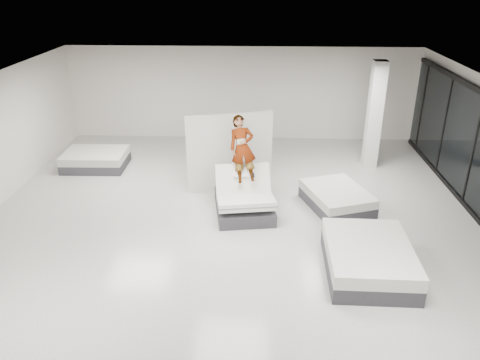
{
  "coord_description": "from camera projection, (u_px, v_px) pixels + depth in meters",
  "views": [
    {
      "loc": [
        0.59,
        -9.0,
        5.51
      ],
      "look_at": [
        0.17,
        1.02,
        1.0
      ],
      "focal_mm": 35.0,
      "sensor_mm": 36.0,
      "label": 1
    }
  ],
  "objects": [
    {
      "name": "divider_panel",
      "position": [
        230.0,
        152.0,
        12.52
      ],
      "size": [
        2.27,
        0.77,
        2.12
      ],
      "primitive_type": "cube",
      "rotation": [
        0.0,
        0.0,
        0.29
      ],
      "color": "silver",
      "rests_on": "floor"
    },
    {
      "name": "person",
      "position": [
        243.0,
        163.0,
        11.45
      ],
      "size": [
        0.85,
        1.72,
        1.13
      ],
      "primitive_type": "imported",
      "rotation": [
        1.08,
        0.0,
        0.15
      ],
      "color": "slate",
      "rests_on": "hero_bed"
    },
    {
      "name": "room",
      "position": [
        230.0,
        174.0,
        9.83
      ],
      "size": [
        14.0,
        14.04,
        3.2
      ],
      "color": "beige",
      "rests_on": "ground"
    },
    {
      "name": "remote",
      "position": [
        253.0,
        175.0,
        11.24
      ],
      "size": [
        0.07,
        0.15,
        0.08
      ],
      "primitive_type": "cube",
      "rotation": [
        0.35,
        0.0,
        0.15
      ],
      "color": "black",
      "rests_on": "person"
    },
    {
      "name": "flat_bed_right_near",
      "position": [
        368.0,
        259.0,
        9.24
      ],
      "size": [
        1.67,
        2.21,
        0.6
      ],
      "color": "#3A393F",
      "rests_on": "floor"
    },
    {
      "name": "flat_bed_left_far",
      "position": [
        96.0,
        160.0,
        14.21
      ],
      "size": [
        1.86,
        1.41,
        0.5
      ],
      "color": "#3A393F",
      "rests_on": "floor"
    },
    {
      "name": "flat_bed_right_far",
      "position": [
        337.0,
        198.0,
        11.82
      ],
      "size": [
        1.83,
        2.11,
        0.49
      ],
      "color": "#3A393F",
      "rests_on": "floor"
    },
    {
      "name": "column",
      "position": [
        374.0,
        115.0,
        13.78
      ],
      "size": [
        0.4,
        0.4,
        3.2
      ],
      "primitive_type": "cube",
      "color": "silver",
      "rests_on": "floor"
    },
    {
      "name": "hero_bed",
      "position": [
        244.0,
        200.0,
        11.49
      ],
      "size": [
        1.61,
        1.98,
        1.22
      ],
      "color": "#3A393F",
      "rests_on": "floor"
    }
  ]
}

